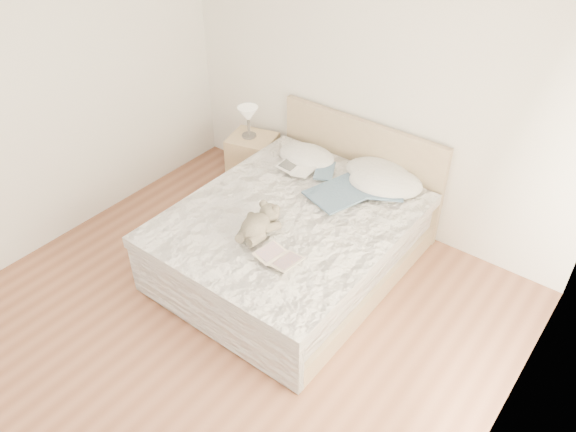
% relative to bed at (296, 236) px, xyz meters
% --- Properties ---
extents(floor, '(4.00, 4.50, 0.00)m').
position_rel_bed_xyz_m(floor, '(0.00, -1.19, -0.31)').
color(floor, brown).
rests_on(floor, ground).
extents(wall_back, '(4.00, 0.02, 2.70)m').
position_rel_bed_xyz_m(wall_back, '(0.00, 1.06, 1.04)').
color(wall_back, white).
rests_on(wall_back, ground).
extents(wall_left, '(0.02, 4.50, 2.70)m').
position_rel_bed_xyz_m(wall_left, '(-2.00, -1.19, 1.04)').
color(wall_left, white).
rests_on(wall_left, ground).
extents(wall_right, '(0.02, 4.50, 2.70)m').
position_rel_bed_xyz_m(wall_right, '(2.00, -1.19, 1.04)').
color(wall_right, white).
rests_on(wall_right, ground).
extents(window, '(0.02, 1.30, 1.10)m').
position_rel_bed_xyz_m(window, '(1.99, -0.89, 1.14)').
color(window, white).
rests_on(window, wall_right).
extents(bed, '(1.72, 2.14, 1.00)m').
position_rel_bed_xyz_m(bed, '(0.00, 0.00, 0.00)').
color(bed, tan).
rests_on(bed, floor).
extents(nightstand, '(0.54, 0.50, 0.56)m').
position_rel_bed_xyz_m(nightstand, '(-1.12, 0.74, -0.03)').
color(nightstand, tan).
rests_on(nightstand, floor).
extents(table_lamp, '(0.24, 0.24, 0.32)m').
position_rel_bed_xyz_m(table_lamp, '(-1.16, 0.74, 0.49)').
color(table_lamp, '#46413C').
rests_on(table_lamp, nightstand).
extents(pillow_left, '(0.59, 0.45, 0.16)m').
position_rel_bed_xyz_m(pillow_left, '(-0.39, 0.68, 0.33)').
color(pillow_left, silver).
rests_on(pillow_left, bed).
extents(pillow_middle, '(0.67, 0.55, 0.17)m').
position_rel_bed_xyz_m(pillow_middle, '(0.27, 0.85, 0.33)').
color(pillow_middle, silver).
rests_on(pillow_middle, bed).
extents(pillow_right, '(0.76, 0.66, 0.19)m').
position_rel_bed_xyz_m(pillow_right, '(0.42, 0.74, 0.33)').
color(pillow_right, white).
rests_on(pillow_right, bed).
extents(blouse, '(0.79, 0.82, 0.02)m').
position_rel_bed_xyz_m(blouse, '(0.18, 0.40, 0.32)').
color(blouse, '#354D64').
rests_on(blouse, bed).
extents(photo_book, '(0.36, 0.27, 0.03)m').
position_rel_bed_xyz_m(photo_book, '(-0.35, 0.47, 0.32)').
color(photo_book, white).
rests_on(photo_book, bed).
extents(childrens_book, '(0.36, 0.26, 0.02)m').
position_rel_bed_xyz_m(childrens_book, '(0.28, -0.60, 0.32)').
color(childrens_book, beige).
rests_on(childrens_book, bed).
extents(teddy_bear, '(0.32, 0.41, 0.20)m').
position_rel_bed_xyz_m(teddy_bear, '(-0.02, -0.50, 0.34)').
color(teddy_bear, brown).
rests_on(teddy_bear, bed).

